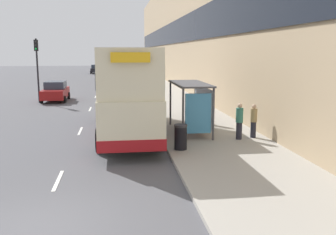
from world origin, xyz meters
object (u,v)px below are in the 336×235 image
Objects in this scene: pedestrian_3 at (203,112)px; litter_bin at (181,137)px; car_3 at (118,70)px; pedestrian_at_shelter at (204,108)px; car_0 at (115,72)px; car_2 at (55,91)px; bus_shelter at (195,99)px; double_decker_bus_near at (127,89)px; traffic_light_far_kerb at (37,60)px; car_1 at (96,69)px; pedestrian_1 at (254,121)px; pedestrian_2 at (239,121)px; pedestrian_4 at (190,107)px.

litter_bin is (-1.89, -4.08, -0.37)m from pedestrian_3.
pedestrian_at_shelter is (4.43, -51.78, 0.18)m from car_3.
car_0 reaches higher than car_2.
bus_shelter reaches higher than pedestrian_3.
double_decker_bus_near is 14.77m from traffic_light_far_kerb.
car_1 reaches higher than car_2.
pedestrian_2 reaches higher than pedestrian_1.
pedestrian_at_shelter is (4.99, -41.13, 0.16)m from car_0.
car_0 reaches higher than pedestrian_2.
traffic_light_far_kerb is (-10.84, 12.88, 2.46)m from pedestrian_3.
car_0 is (-0.67, 42.58, -1.39)m from double_decker_bus_near.
car_0 is at bearing 97.26° from pedestrian_2.
car_3 is at bearing 96.13° from pedestrian_1.
pedestrian_3 reaches higher than car_1.
double_decker_bus_near is 4.68m from pedestrian_4.
pedestrian_1 is (5.96, -55.49, 0.08)m from car_3.
double_decker_bus_near is 6.67× the size of pedestrian_4.
pedestrian_at_shelter is at bearing 128.58° from car_2.
car_2 is 39.62m from car_3.
pedestrian_3 reaches higher than pedestrian_1.
double_decker_bus_near is 15.19m from car_2.
pedestrian_3 reaches higher than pedestrian_2.
litter_bin is at bearing -111.76° from bus_shelter.
bus_shelter is at bearing -86.40° from car_3.
traffic_light_far_kerb is at bearing 127.58° from pedestrian_2.
bus_shelter is at bearing 137.56° from pedestrian_2.
pedestrian_2 reaches higher than car_2.
bus_shelter reaches higher than car_1.
car_2 is 14.92m from pedestrian_4.
bus_shelter is at bearing -113.69° from pedestrian_at_shelter.
pedestrian_3 is 17.02m from traffic_light_far_kerb.
litter_bin is at bearing -104.73° from pedestrian_4.
car_0 is 41.43m from pedestrian_at_shelter.
bus_shelter is 4.00× the size of litter_bin.
pedestrian_2 is at bearing -26.31° from double_decker_bus_near.
pedestrian_2 is at bearing -75.23° from pedestrian_4.
car_2 is 2.80× the size of pedestrian_1.
double_decker_bus_near reaches higher than car_0.
pedestrian_3 reaches higher than car_0.
car_0 is 2.27× the size of pedestrian_at_shelter.
traffic_light_far_kerb is (-6.20, -29.56, 2.60)m from car_0.
pedestrian_3 is (-1.88, 2.39, 0.09)m from pedestrian_1.
car_1 is at bearing 94.51° from double_decker_bus_near.
traffic_light_far_kerb reaches higher than double_decker_bus_near.
pedestrian_1 is 0.30× the size of traffic_light_far_kerb.
traffic_light_far_kerb reaches higher than car_2.
pedestrian_at_shelter is at bearing 66.31° from bus_shelter.
car_3 is at bearing 86.96° from car_0.
pedestrian_1 is (11.55, -16.26, 0.12)m from car_2.
pedestrian_1 is (2.55, -1.37, -0.92)m from bus_shelter.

